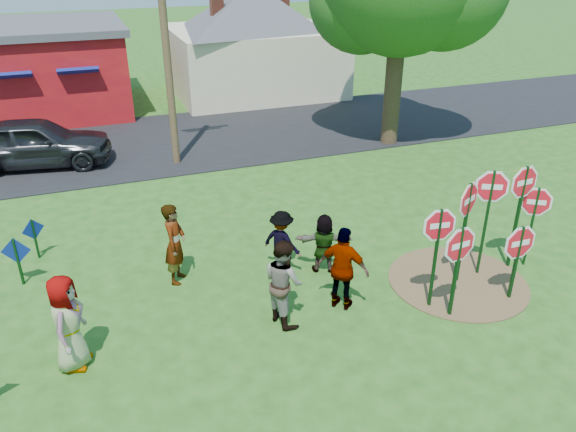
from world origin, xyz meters
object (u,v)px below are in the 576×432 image
at_px(stop_sign_a, 459,253).
at_px(stop_sign_c, 490,199).
at_px(utility_pole, 165,39).
at_px(stop_sign_d, 522,192).
at_px(person_a, 68,323).
at_px(person_b, 175,244).
at_px(suv, 35,142).
at_px(stop_sign_b, 467,208).

height_order(stop_sign_a, stop_sign_c, stop_sign_c).
bearing_deg(utility_pole, stop_sign_c, -61.46).
height_order(stop_sign_a, stop_sign_d, stop_sign_d).
xyz_separation_m(stop_sign_a, utility_pole, (-3.77, 11.05, 2.77)).
bearing_deg(person_a, stop_sign_a, -79.44).
xyz_separation_m(stop_sign_d, person_b, (-7.66, 2.23, -1.02)).
bearing_deg(person_b, suv, 45.98).
bearing_deg(person_b, stop_sign_a, -96.90).
bearing_deg(utility_pole, stop_sign_b, -64.74).
bearing_deg(stop_sign_a, person_a, 164.46).
height_order(person_b, utility_pole, utility_pole).
relative_size(stop_sign_a, person_a, 1.16).
bearing_deg(stop_sign_c, person_a, -152.66).
distance_m(stop_sign_b, suv, 14.71).
bearing_deg(person_a, suv, 23.67).
height_order(stop_sign_b, person_b, stop_sign_b).
relative_size(stop_sign_b, utility_pole, 0.32).
xyz_separation_m(person_a, utility_pole, (3.74, 9.88, 3.34)).
bearing_deg(stop_sign_a, stop_sign_c, 29.34).
xyz_separation_m(stop_sign_a, person_b, (-5.16, 3.40, -0.55)).
height_order(stop_sign_d, person_b, stop_sign_d).
relative_size(stop_sign_a, stop_sign_c, 0.80).
bearing_deg(person_b, stop_sign_b, -84.41).
height_order(stop_sign_c, person_b, stop_sign_c).
height_order(stop_sign_a, suv, stop_sign_a).
relative_size(stop_sign_c, person_b, 1.42).
xyz_separation_m(stop_sign_b, stop_sign_d, (1.57, 0.10, 0.12)).
xyz_separation_m(stop_sign_c, suv, (-9.96, 11.26, -1.07)).
height_order(stop_sign_b, stop_sign_c, stop_sign_c).
bearing_deg(stop_sign_c, person_b, -170.91).
height_order(stop_sign_a, stop_sign_b, stop_sign_b).
bearing_deg(utility_pole, suv, 163.29).
distance_m(stop_sign_a, stop_sign_d, 2.80).
distance_m(stop_sign_d, person_b, 8.04).
height_order(stop_sign_d, suv, stop_sign_d).
bearing_deg(suv, stop_sign_c, -128.61).
distance_m(stop_sign_a, stop_sign_b, 1.47).
bearing_deg(person_a, person_b, -27.19).
bearing_deg(suv, person_a, -165.84).
relative_size(person_b, suv, 0.39).
relative_size(stop_sign_d, person_a, 1.44).
bearing_deg(stop_sign_b, person_b, 132.27).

